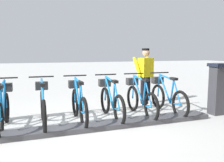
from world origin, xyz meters
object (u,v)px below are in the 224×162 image
object	(u,v)px
bike_docked_3	(78,103)
worker_near_rack	(145,74)
bike_docked_4	(43,105)
bike_docked_0	(167,96)
bike_docked_2	(111,100)
payment_kiosk	(219,88)
bike_docked_1	(140,98)
bike_docked_5	(4,108)

from	to	relation	value
bike_docked_3	worker_near_rack	xyz separation A→B (m)	(1.09, -2.25, 0.48)
bike_docked_4	worker_near_rack	bearing A→B (deg)	-70.16
bike_docked_0	bike_docked_2	world-z (taller)	same
payment_kiosk	bike_docked_1	distance (m)	2.00
bike_docked_2	worker_near_rack	xyz separation A→B (m)	(1.09, -1.48, 0.48)
bike_docked_4	worker_near_rack	world-z (taller)	worker_near_rack
bike_docked_1	bike_docked_2	distance (m)	0.77
bike_docked_1	bike_docked_2	size ratio (longest dim) A/B	1.00
payment_kiosk	bike_docked_2	distance (m)	2.74
payment_kiosk	bike_docked_4	bearing A→B (deg)	82.24
bike_docked_4	bike_docked_1	bearing A→B (deg)	-90.00
bike_docked_5	bike_docked_4	bearing A→B (deg)	-90.00
bike_docked_2	bike_docked_3	distance (m)	0.77
bike_docked_5	worker_near_rack	world-z (taller)	worker_near_rack
payment_kiosk	bike_docked_0	distance (m)	1.29
payment_kiosk	bike_docked_4	xyz separation A→B (m)	(0.57, 4.20, -0.24)
bike_docked_3	worker_near_rack	distance (m)	2.54
bike_docked_3	bike_docked_4	world-z (taller)	same
bike_docked_1	bike_docked_4	size ratio (longest dim) A/B	1.00
bike_docked_1	worker_near_rack	world-z (taller)	worker_near_rack
bike_docked_0	bike_docked_1	world-z (taller)	same
bike_docked_5	worker_near_rack	distance (m)	3.96
bike_docked_0	bike_docked_2	size ratio (longest dim) A/B	1.00
bike_docked_0	bike_docked_1	distance (m)	0.77
bike_docked_4	bike_docked_5	bearing A→B (deg)	90.00
bike_docked_1	bike_docked_3	xyz separation A→B (m)	(0.00, 1.53, 0.00)
payment_kiosk	bike_docked_3	distance (m)	3.49
bike_docked_0	worker_near_rack	world-z (taller)	worker_near_rack
bike_docked_2	bike_docked_5	size ratio (longest dim) A/B	1.00
bike_docked_0	worker_near_rack	distance (m)	1.19
bike_docked_0	bike_docked_3	world-z (taller)	same
bike_docked_1	worker_near_rack	xyz separation A→B (m)	(1.09, -0.72, 0.48)
bike_docked_2	bike_docked_1	bearing A→B (deg)	-90.00
bike_docked_0	bike_docked_4	size ratio (longest dim) A/B	1.00
bike_docked_3	bike_docked_2	bearing A→B (deg)	-90.00
bike_docked_3	bike_docked_5	size ratio (longest dim) A/B	1.00
bike_docked_1	bike_docked_5	bearing A→B (deg)	90.00
bike_docked_0	bike_docked_3	xyz separation A→B (m)	(0.00, 2.30, 0.00)
bike_docked_1	bike_docked_3	distance (m)	1.53
bike_docked_2	bike_docked_4	xyz separation A→B (m)	(0.00, 1.53, 0.00)
bike_docked_2	worker_near_rack	world-z (taller)	worker_near_rack
bike_docked_0	payment_kiosk	bearing A→B (deg)	-116.71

